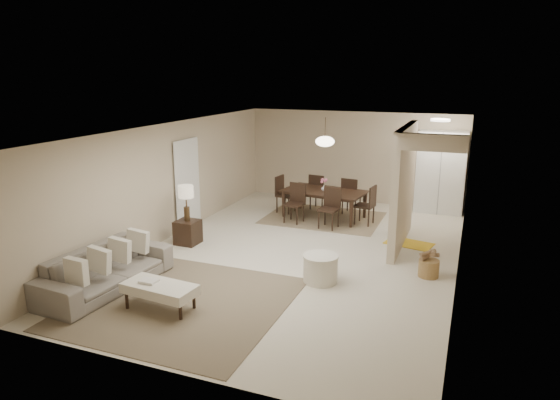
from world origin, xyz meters
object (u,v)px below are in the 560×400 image
at_px(ottoman_bench, 160,289).
at_px(wicker_basket, 429,268).
at_px(round_pouf, 320,269).
at_px(dining_table, 324,204).
at_px(sofa, 106,269).
at_px(side_table, 188,232).
at_px(pantry_cabinet, 441,172).

relative_size(ottoman_bench, wicker_basket, 3.28).
distance_m(round_pouf, wicker_basket, 1.96).
distance_m(ottoman_bench, dining_table, 5.73).
bearing_deg(ottoman_bench, round_pouf, 48.60).
xyz_separation_m(sofa, wicker_basket, (4.98, 2.51, -0.19)).
distance_m(ottoman_bench, side_table, 3.03).
height_order(sofa, dining_table, dining_table).
relative_size(side_table, round_pouf, 0.82).
xyz_separation_m(side_table, round_pouf, (3.20, -0.88, -0.01)).
height_order(ottoman_bench, round_pouf, round_pouf).
height_order(side_table, wicker_basket, side_table).
height_order(pantry_cabinet, dining_table, pantry_cabinet).
xyz_separation_m(pantry_cabinet, side_table, (-4.75, -4.51, -0.80)).
distance_m(ottoman_bench, wicker_basket, 4.66).
bearing_deg(sofa, ottoman_bench, -99.12).
height_order(pantry_cabinet, wicker_basket, pantry_cabinet).
xyz_separation_m(ottoman_bench, wicker_basket, (3.72, 2.81, -0.17)).
bearing_deg(side_table, dining_table, 53.50).
xyz_separation_m(pantry_cabinet, wicker_basket, (0.18, -4.48, -0.90)).
xyz_separation_m(pantry_cabinet, dining_table, (-2.62, -1.63, -0.70)).
relative_size(pantry_cabinet, sofa, 0.88).
bearing_deg(pantry_cabinet, dining_table, -148.13).
bearing_deg(wicker_basket, pantry_cabinet, 92.28).
bearing_deg(pantry_cabinet, sofa, -124.50).
distance_m(side_table, wicker_basket, 4.93).
xyz_separation_m(round_pouf, wicker_basket, (1.73, 0.92, -0.09)).
relative_size(sofa, ottoman_bench, 2.01).
xyz_separation_m(sofa, ottoman_bench, (1.26, -0.30, -0.02)).
bearing_deg(round_pouf, wicker_basket, 27.91).
bearing_deg(side_table, wicker_basket, 0.38).
relative_size(pantry_cabinet, wicker_basket, 5.80).
bearing_deg(dining_table, sofa, -104.10).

